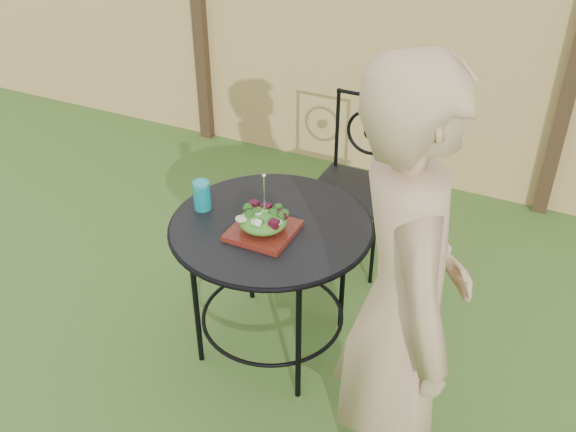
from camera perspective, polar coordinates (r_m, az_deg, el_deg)
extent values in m
plane|color=#244917|center=(3.26, -7.50, -12.50)|extent=(60.00, 60.00, 0.00)
cube|color=#DEBA6D|center=(4.50, 7.13, 14.54)|extent=(8.00, 0.05, 1.80)
cube|color=black|center=(5.00, -7.83, 16.95)|extent=(0.09, 0.09, 1.90)
cube|color=black|center=(4.23, 24.05, 11.43)|extent=(0.09, 0.09, 1.90)
cylinder|color=black|center=(2.87, -1.52, -0.79)|extent=(0.90, 0.90, 0.02)
torus|color=black|center=(2.88, -1.52, -0.89)|extent=(0.92, 0.92, 0.02)
torus|color=black|center=(3.20, -1.38, -8.76)|extent=(0.70, 0.70, 0.02)
cylinder|color=black|center=(3.19, 4.92, -4.96)|extent=(0.03, 0.03, 0.71)
cylinder|color=black|center=(3.37, -3.37, -2.58)|extent=(0.03, 0.03, 0.71)
cylinder|color=black|center=(3.02, -8.17, -7.78)|extent=(0.03, 0.03, 0.71)
cylinder|color=black|center=(2.83, 0.94, -10.88)|extent=(0.03, 0.03, 0.71)
cube|color=black|center=(3.66, 5.89, 2.28)|extent=(0.46, 0.46, 0.03)
cylinder|color=black|center=(3.62, 7.53, 10.49)|extent=(0.42, 0.02, 0.02)
torus|color=black|center=(3.71, 7.29, 7.36)|extent=(0.28, 0.02, 0.28)
cylinder|color=black|center=(3.69, 1.69, -1.53)|extent=(0.02, 0.02, 0.44)
cylinder|color=black|center=(3.58, 7.54, -3.10)|extent=(0.02, 0.02, 0.44)
cylinder|color=black|center=(4.00, 4.05, 1.41)|extent=(0.02, 0.02, 0.44)
cylinder|color=black|center=(3.90, 9.49, 0.05)|extent=(0.02, 0.02, 0.44)
cylinder|color=black|center=(3.78, 4.39, 7.70)|extent=(0.02, 0.02, 0.50)
cylinder|color=black|center=(3.67, 10.22, 6.43)|extent=(0.02, 0.02, 0.50)
imported|color=tan|center=(2.19, 10.18, -8.16)|extent=(0.68, 0.77, 1.79)
cube|color=#440910|center=(2.80, -2.22, -1.31)|extent=(0.27, 0.27, 0.02)
ellipsoid|color=#235614|center=(2.77, -2.24, -0.42)|extent=(0.21, 0.21, 0.08)
cylinder|color=silver|center=(2.70, -2.11, 1.83)|extent=(0.01, 0.01, 0.18)
cylinder|color=#0B8485|center=(2.96, -7.66, 1.84)|extent=(0.08, 0.08, 0.14)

